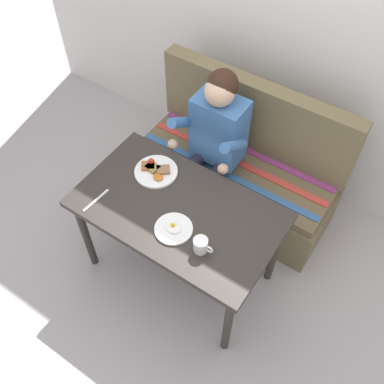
% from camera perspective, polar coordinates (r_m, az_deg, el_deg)
% --- Properties ---
extents(ground_plane, '(8.00, 8.00, 0.00)m').
position_cam_1_polar(ground_plane, '(3.18, -1.52, -9.82)').
color(ground_plane, '#ACA6A3').
extents(back_wall, '(4.40, 0.10, 2.60)m').
position_cam_1_polar(back_wall, '(3.03, 12.71, 21.06)').
color(back_wall, silver).
rests_on(back_wall, ground).
extents(table, '(1.20, 0.70, 0.73)m').
position_cam_1_polar(table, '(2.63, -1.82, -3.11)').
color(table, '#2F2925').
rests_on(table, ground).
extents(couch, '(1.44, 0.56, 1.00)m').
position_cam_1_polar(couch, '(3.29, 5.97, 2.81)').
color(couch, brown).
rests_on(couch, ground).
extents(person, '(0.45, 0.61, 1.21)m').
position_cam_1_polar(person, '(2.92, 2.74, 7.00)').
color(person, '#3C6BA4').
rests_on(person, ground).
extents(plate_breakfast, '(0.27, 0.27, 0.05)m').
position_cam_1_polar(plate_breakfast, '(2.73, -4.69, 2.74)').
color(plate_breakfast, white).
rests_on(plate_breakfast, table).
extents(plate_eggs, '(0.22, 0.22, 0.04)m').
position_cam_1_polar(plate_eggs, '(2.47, -2.38, -4.72)').
color(plate_eggs, white).
rests_on(plate_eggs, table).
extents(coffee_mug, '(0.12, 0.08, 0.09)m').
position_cam_1_polar(coffee_mug, '(2.37, 1.17, -6.82)').
color(coffee_mug, white).
rests_on(coffee_mug, table).
extents(knife, '(0.03, 0.20, 0.00)m').
position_cam_1_polar(knife, '(2.65, -12.22, -1.04)').
color(knife, silver).
rests_on(knife, table).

